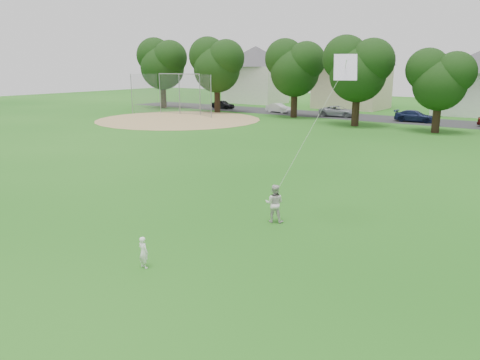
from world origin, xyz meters
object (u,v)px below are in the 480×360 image
Objects in this scene: older_boy at (274,203)px; baseball_backstop at (177,94)px; kite at (309,134)px; toddler at (143,252)px.

baseball_backstop is (-30.64, 27.15, 1.65)m from older_boy.
baseball_backstop is (-31.69, 26.55, -1.07)m from kite.
baseball_backstop is at bearing 140.04° from kite.
kite is 41.36m from baseball_backstop.
kite is (2.01, 6.48, 2.98)m from toddler.
older_boy is at bearing -150.31° from kite.
baseball_backstop reaches higher than older_boy.
baseball_backstop is at bearing -63.34° from older_boy.
kite is at bearing -39.96° from baseball_backstop.
kite is at bearing -103.38° from toddler.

